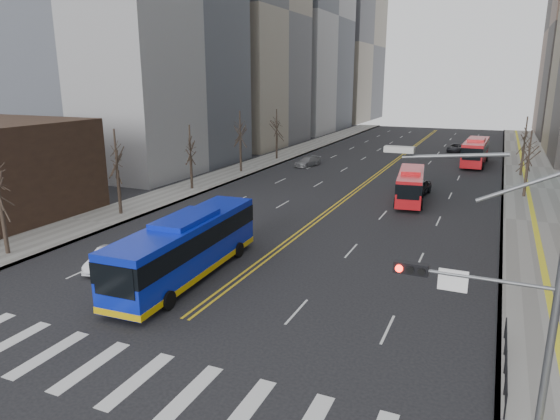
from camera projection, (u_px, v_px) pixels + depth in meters
name	position (u px, v px, depth m)	size (l,w,h in m)	color
ground	(113.00, 373.00, 19.92)	(220.00, 220.00, 0.00)	black
sidewalk_right	(538.00, 188.00, 52.96)	(7.00, 130.00, 0.15)	gray
sidewalk_left	(252.00, 166.00, 66.14)	(5.00, 130.00, 0.15)	gray
crosswalk	(113.00, 373.00, 19.91)	(26.70, 4.00, 0.01)	silver
centerline	(392.00, 164.00, 68.62)	(0.55, 100.00, 0.01)	gold
signal_mast	(502.00, 302.00, 15.11)	(5.37, 0.37, 9.39)	slate
pedestrian_railing	(506.00, 358.00, 19.48)	(0.06, 6.06, 1.02)	black
street_trees	(286.00, 143.00, 52.04)	(35.20, 47.20, 7.60)	black
blue_bus	(187.00, 245.00, 29.10)	(3.41, 13.01, 3.73)	#0C21B9
red_bus_near	(411.00, 183.00, 47.33)	(3.47, 9.96, 3.13)	red
red_bus_far	(476.00, 150.00, 67.24)	(3.17, 11.50, 3.62)	red
car_white	(107.00, 259.00, 30.77)	(1.32, 3.79, 1.25)	white
car_dark_mid	(419.00, 187.00, 50.30)	(1.77, 4.39, 1.49)	black
car_silver	(308.00, 162.00, 66.47)	(1.73, 4.25, 1.23)	gray
car_dark_far	(456.00, 148.00, 79.63)	(2.13, 4.62, 1.28)	black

